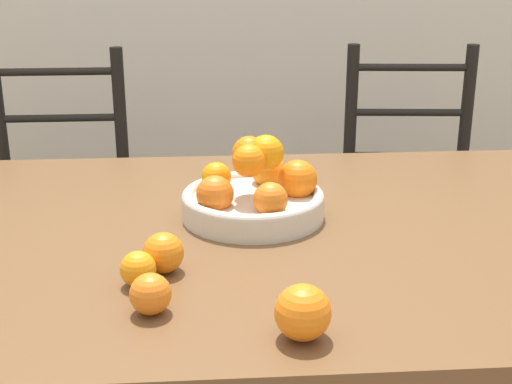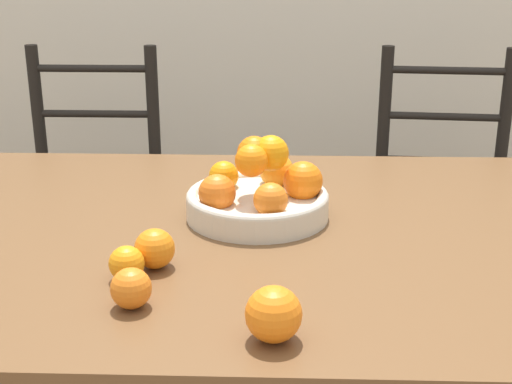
{
  "view_description": "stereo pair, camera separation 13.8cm",
  "coord_description": "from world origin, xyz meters",
  "px_view_note": "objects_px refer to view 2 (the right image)",
  "views": [
    {
      "loc": [
        -0.1,
        -1.33,
        1.29
      ],
      "look_at": [
        -0.01,
        -0.03,
        0.84
      ],
      "focal_mm": 50.0,
      "sensor_mm": 36.0,
      "label": 1
    },
    {
      "loc": [
        0.04,
        -1.33,
        1.29
      ],
      "look_at": [
        -0.01,
        -0.03,
        0.84
      ],
      "focal_mm": 50.0,
      "sensor_mm": 36.0,
      "label": 2
    }
  ],
  "objects_px": {
    "orange_loose_0": "(155,249)",
    "chair_left": "(92,213)",
    "orange_loose_1": "(274,314)",
    "orange_loose_2": "(127,263)",
    "fruit_bowl": "(259,193)",
    "chair_right": "(442,217)",
    "orange_loose_3": "(131,288)"
  },
  "relations": [
    {
      "from": "orange_loose_1",
      "to": "orange_loose_2",
      "type": "xyz_separation_m",
      "value": [
        -0.25,
        0.19,
        -0.01
      ]
    },
    {
      "from": "fruit_bowl",
      "to": "orange_loose_1",
      "type": "height_order",
      "value": "fruit_bowl"
    },
    {
      "from": "orange_loose_2",
      "to": "orange_loose_3",
      "type": "distance_m",
      "value": 0.1
    },
    {
      "from": "orange_loose_0",
      "to": "orange_loose_3",
      "type": "relative_size",
      "value": 1.1
    },
    {
      "from": "fruit_bowl",
      "to": "orange_loose_2",
      "type": "height_order",
      "value": "fruit_bowl"
    },
    {
      "from": "orange_loose_0",
      "to": "orange_loose_1",
      "type": "height_order",
      "value": "orange_loose_1"
    },
    {
      "from": "fruit_bowl",
      "to": "orange_loose_0",
      "type": "xyz_separation_m",
      "value": [
        -0.18,
        -0.25,
        -0.02
      ]
    },
    {
      "from": "orange_loose_0",
      "to": "chair_left",
      "type": "bearing_deg",
      "value": 111.43
    },
    {
      "from": "orange_loose_0",
      "to": "chair_left",
      "type": "distance_m",
      "value": 1.1
    },
    {
      "from": "orange_loose_1",
      "to": "chair_left",
      "type": "xyz_separation_m",
      "value": [
        -0.6,
        1.22,
        -0.32
      ]
    },
    {
      "from": "fruit_bowl",
      "to": "chair_left",
      "type": "height_order",
      "value": "chair_left"
    },
    {
      "from": "orange_loose_2",
      "to": "chair_left",
      "type": "height_order",
      "value": "chair_left"
    },
    {
      "from": "fruit_bowl",
      "to": "orange_loose_0",
      "type": "bearing_deg",
      "value": -124.96
    },
    {
      "from": "orange_loose_0",
      "to": "chair_left",
      "type": "xyz_separation_m",
      "value": [
        -0.38,
        0.98,
        -0.31
      ]
    },
    {
      "from": "chair_left",
      "to": "orange_loose_2",
      "type": "bearing_deg",
      "value": -71.37
    },
    {
      "from": "fruit_bowl",
      "to": "orange_loose_1",
      "type": "distance_m",
      "value": 0.49
    },
    {
      "from": "fruit_bowl",
      "to": "orange_loose_3",
      "type": "bearing_deg",
      "value": -115.33
    },
    {
      "from": "orange_loose_2",
      "to": "chair_left",
      "type": "distance_m",
      "value": 1.13
    },
    {
      "from": "fruit_bowl",
      "to": "orange_loose_1",
      "type": "relative_size",
      "value": 3.57
    },
    {
      "from": "orange_loose_0",
      "to": "orange_loose_1",
      "type": "xyz_separation_m",
      "value": [
        0.21,
        -0.24,
        0.01
      ]
    },
    {
      "from": "orange_loose_0",
      "to": "orange_loose_1",
      "type": "bearing_deg",
      "value": -48.25
    },
    {
      "from": "orange_loose_2",
      "to": "orange_loose_1",
      "type": "bearing_deg",
      "value": -36.6
    },
    {
      "from": "fruit_bowl",
      "to": "orange_loose_2",
      "type": "distance_m",
      "value": 0.37
    },
    {
      "from": "orange_loose_1",
      "to": "chair_right",
      "type": "relative_size",
      "value": 0.08
    },
    {
      "from": "orange_loose_1",
      "to": "chair_right",
      "type": "distance_m",
      "value": 1.36
    },
    {
      "from": "orange_loose_1",
      "to": "chair_left",
      "type": "relative_size",
      "value": 0.08
    },
    {
      "from": "orange_loose_0",
      "to": "chair_right",
      "type": "bearing_deg",
      "value": 53.13
    },
    {
      "from": "orange_loose_0",
      "to": "chair_right",
      "type": "relative_size",
      "value": 0.07
    },
    {
      "from": "orange_loose_3",
      "to": "chair_left",
      "type": "distance_m",
      "value": 1.22
    },
    {
      "from": "orange_loose_3",
      "to": "chair_left",
      "type": "bearing_deg",
      "value": 108.28
    },
    {
      "from": "orange_loose_3",
      "to": "chair_right",
      "type": "bearing_deg",
      "value": 56.44
    },
    {
      "from": "orange_loose_1",
      "to": "chair_left",
      "type": "bearing_deg",
      "value": 116.11
    }
  ]
}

